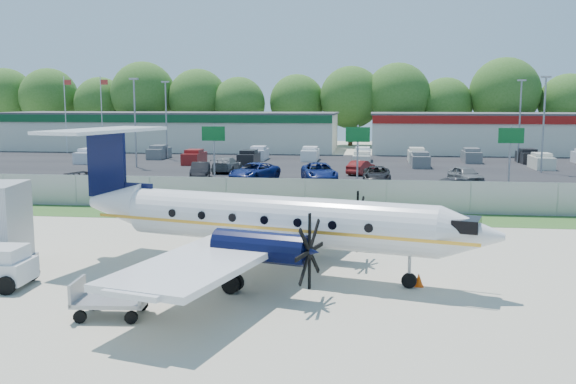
# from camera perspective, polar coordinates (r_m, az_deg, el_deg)

# --- Properties ---
(ground) EXTENTS (170.00, 170.00, 0.00)m
(ground) POSITION_cam_1_polar(r_m,az_deg,el_deg) (26.35, -1.73, -6.78)
(ground) COLOR #BBB59E
(ground) RESTS_ON ground
(grass_verge) EXTENTS (170.00, 4.00, 0.02)m
(grass_verge) POSITION_cam_1_polar(r_m,az_deg,el_deg) (37.96, 1.19, -2.16)
(grass_verge) COLOR #2D561E
(grass_verge) RESTS_ON ground
(access_road) EXTENTS (170.00, 8.00, 0.02)m
(access_road) POSITION_cam_1_polar(r_m,az_deg,el_deg) (44.83, 2.18, -0.58)
(access_road) COLOR black
(access_road) RESTS_ON ground
(parking_lot) EXTENTS (170.00, 32.00, 0.02)m
(parking_lot) POSITION_cam_1_polar(r_m,az_deg,el_deg) (65.61, 3.91, 2.16)
(parking_lot) COLOR black
(parking_lot) RESTS_ON ground
(perimeter_fence) EXTENTS (120.00, 0.06, 1.99)m
(perimeter_fence) POSITION_cam_1_polar(r_m,az_deg,el_deg) (39.76, 1.52, -0.25)
(perimeter_fence) COLOR gray
(perimeter_fence) RESTS_ON ground
(building_west) EXTENTS (46.40, 12.40, 5.24)m
(building_west) POSITION_cam_1_polar(r_m,az_deg,el_deg) (91.63, -10.38, 5.36)
(building_west) COLOR silver
(building_west) RESTS_ON ground
(building_east) EXTENTS (44.40, 12.40, 5.24)m
(building_east) POSITION_cam_1_polar(r_m,az_deg,el_deg) (89.91, 21.71, 4.88)
(building_east) COLOR silver
(building_east) RESTS_ON ground
(sign_left) EXTENTS (1.80, 0.26, 5.00)m
(sign_left) POSITION_cam_1_polar(r_m,az_deg,el_deg) (49.64, -6.62, 4.39)
(sign_left) COLOR gray
(sign_left) RESTS_ON ground
(sign_mid) EXTENTS (1.80, 0.26, 5.00)m
(sign_mid) POSITION_cam_1_polar(r_m,az_deg,el_deg) (48.15, 6.21, 4.28)
(sign_mid) COLOR gray
(sign_mid) RESTS_ON ground
(sign_right) EXTENTS (1.80, 0.26, 5.00)m
(sign_right) POSITION_cam_1_polar(r_m,az_deg,el_deg) (49.14, 19.17, 3.96)
(sign_right) COLOR gray
(sign_right) RESTS_ON ground
(flagpole_west) EXTENTS (1.06, 0.12, 10.00)m
(flagpole_west) POSITION_cam_1_polar(r_m,az_deg,el_deg) (89.59, -19.15, 6.92)
(flagpole_west) COLOR silver
(flagpole_west) RESTS_ON ground
(flagpole_east) EXTENTS (1.06, 0.12, 10.00)m
(flagpole_east) POSITION_cam_1_polar(r_m,az_deg,el_deg) (87.47, -16.20, 7.03)
(flagpole_east) COLOR silver
(flagpole_east) RESTS_ON ground
(light_pole_nw) EXTENTS (0.90, 0.35, 9.09)m
(light_pole_nw) POSITION_cam_1_polar(r_m,az_deg,el_deg) (67.60, -13.45, 6.56)
(light_pole_nw) COLOR gray
(light_pole_nw) RESTS_ON ground
(light_pole_ne) EXTENTS (0.90, 0.35, 9.09)m
(light_pole_ne) POSITION_cam_1_polar(r_m,az_deg,el_deg) (65.11, 21.79, 6.16)
(light_pole_ne) COLOR gray
(light_pole_ne) RESTS_ON ground
(light_pole_sw) EXTENTS (0.90, 0.35, 9.09)m
(light_pole_sw) POSITION_cam_1_polar(r_m,az_deg,el_deg) (77.02, -10.78, 6.80)
(light_pole_sw) COLOR gray
(light_pole_sw) RESTS_ON ground
(light_pole_se) EXTENTS (0.90, 0.35, 9.09)m
(light_pole_se) POSITION_cam_1_polar(r_m,az_deg,el_deg) (74.85, 19.92, 6.43)
(light_pole_se) COLOR gray
(light_pole_se) RESTS_ON ground
(tree_line) EXTENTS (112.00, 6.00, 14.00)m
(tree_line) POSITION_cam_1_polar(r_m,az_deg,el_deg) (99.44, 5.17, 4.15)
(tree_line) COLOR #2D5A1A
(tree_line) RESTS_ON ground
(aircraft) EXTENTS (18.27, 17.86, 5.58)m
(aircraft) POSITION_cam_1_polar(r_m,az_deg,el_deg) (25.20, -1.77, -2.45)
(aircraft) COLOR silver
(aircraft) RESTS_ON ground
(baggage_cart_far) EXTENTS (2.39, 1.57, 1.19)m
(baggage_cart_far) POSITION_cam_1_polar(r_m,az_deg,el_deg) (21.21, -15.43, -9.22)
(baggage_cart_far) COLOR gray
(baggage_cart_far) RESTS_ON ground
(cone_nose) EXTENTS (0.35, 0.35, 0.50)m
(cone_nose) POSITION_cam_1_polar(r_m,az_deg,el_deg) (24.27, 11.54, -7.67)
(cone_nose) COLOR #DB4906
(cone_nose) RESTS_ON ground
(cone_starboard_wing) EXTENTS (0.33, 0.33, 0.47)m
(cone_starboard_wing) POSITION_cam_1_polar(r_m,az_deg,el_deg) (32.88, 6.70, -3.44)
(cone_starboard_wing) COLOR #DB4906
(cone_starboard_wing) RESTS_ON ground
(road_car_west) EXTENTS (6.38, 4.20, 1.72)m
(road_car_west) POSITION_cam_1_polar(r_m,az_deg,el_deg) (47.20, -15.86, -0.46)
(road_car_west) COLOR black
(road_car_west) RESTS_ON ground
(road_car_mid) EXTENTS (4.53, 2.46, 1.42)m
(road_car_mid) POSITION_cam_1_polar(r_m,az_deg,el_deg) (46.40, 14.18, -0.54)
(road_car_mid) COLOR black
(road_car_mid) RESTS_ON ground
(parked_car_a) EXTENTS (2.33, 4.58, 1.44)m
(parked_car_a) POSITION_cam_1_polar(r_m,az_deg,el_deg) (56.84, -7.78, 1.17)
(parked_car_a) COLOR black
(parked_car_a) RESTS_ON ground
(parked_car_b) EXTENTS (4.34, 5.94, 1.50)m
(parked_car_b) POSITION_cam_1_polar(r_m,az_deg,el_deg) (55.30, -3.01, 1.05)
(parked_car_b) COLOR navy
(parked_car_b) RESTS_ON ground
(parked_car_c) EXTENTS (3.79, 6.10, 1.57)m
(parked_car_c) POSITION_cam_1_polar(r_m,az_deg,el_deg) (54.55, 2.79, 0.95)
(parked_car_c) COLOR navy
(parked_car_c) RESTS_ON ground
(parked_car_d) EXTENTS (2.31, 4.94, 1.37)m
(parked_car_d) POSITION_cam_1_polar(r_m,az_deg,el_deg) (54.01, 7.87, 0.81)
(parked_car_d) COLOR black
(parked_car_d) RESTS_ON ground
(parked_car_e) EXTENTS (2.90, 4.61, 1.46)m
(parked_car_e) POSITION_cam_1_polar(r_m,az_deg,el_deg) (54.82, 15.49, 0.70)
(parked_car_e) COLOR #595B5E
(parked_car_e) RESTS_ON ground
(parked_car_f) EXTENTS (2.27, 5.12, 1.46)m
(parked_car_f) POSITION_cam_1_polar(r_m,az_deg,el_deg) (61.91, -5.47, 1.77)
(parked_car_f) COLOR #595B5E
(parked_car_f) RESTS_ON ground
(parked_car_g) EXTENTS (2.71, 4.22, 1.31)m
(parked_car_g) POSITION_cam_1_polar(r_m,az_deg,el_deg) (60.03, 6.48, 1.56)
(parked_car_g) COLOR maroon
(parked_car_g) RESTS_ON ground
(far_parking_rows) EXTENTS (56.00, 10.00, 1.60)m
(far_parking_rows) POSITION_cam_1_polar(r_m,az_deg,el_deg) (70.57, 4.17, 2.56)
(far_parking_rows) COLOR gray
(far_parking_rows) RESTS_ON ground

